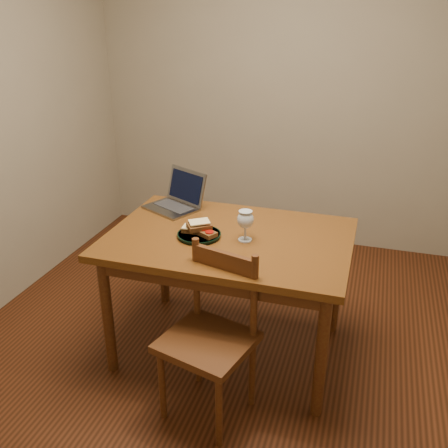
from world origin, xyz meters
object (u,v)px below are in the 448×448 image
(table, at_px, (229,250))
(milk_glass, at_px, (245,226))
(chair, at_px, (210,330))
(laptop, at_px, (178,198))
(plate, at_px, (199,235))

(table, bearing_deg, milk_glass, -17.62)
(chair, xyz_separation_m, laptop, (-0.47, 0.79, 0.33))
(chair, relative_size, milk_glass, 2.88)
(chair, relative_size, laptop, 1.24)
(chair, distance_m, plate, 0.55)
(plate, bearing_deg, chair, -64.58)
(table, relative_size, laptop, 3.30)
(plate, height_order, milk_glass, milk_glass)
(chair, distance_m, laptop, 0.98)
(table, xyz_separation_m, chair, (0.05, -0.49, -0.19))
(milk_glass, bearing_deg, plate, -172.60)
(laptop, bearing_deg, chair, -32.94)
(laptop, bearing_deg, plate, -27.54)
(table, height_order, laptop, laptop)
(chair, relative_size, plate, 2.07)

